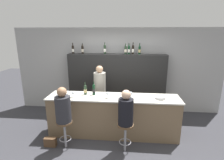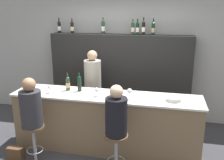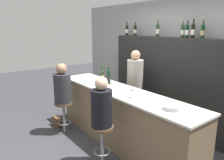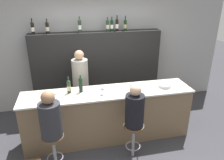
% 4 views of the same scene
% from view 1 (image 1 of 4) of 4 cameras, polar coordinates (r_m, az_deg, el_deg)
% --- Properties ---
extents(ground_plane, '(16.00, 16.00, 0.00)m').
position_cam_1_polar(ground_plane, '(4.32, 0.01, -19.24)').
color(ground_plane, '#333338').
extents(wall_back, '(6.40, 0.05, 2.60)m').
position_cam_1_polar(wall_back, '(5.48, 1.70, 3.10)').
color(wall_back, '#9E9E9E').
rests_on(wall_back, ground_plane).
extents(bar_counter, '(3.11, 0.65, 0.99)m').
position_cam_1_polar(bar_counter, '(4.33, 0.38, -11.56)').
color(bar_counter, brown).
rests_on(bar_counter, ground_plane).
extents(back_bar_cabinet, '(2.92, 0.28, 1.84)m').
position_cam_1_polar(back_bar_cabinet, '(5.35, 1.52, -1.37)').
color(back_bar_cabinet, black).
rests_on(back_bar_cabinet, ground_plane).
extents(wine_bottle_counter_0, '(0.07, 0.07, 0.30)m').
position_cam_1_polar(wine_bottle_counter_0, '(4.29, -8.70, -3.10)').
color(wine_bottle_counter_0, '#233823').
rests_on(wine_bottle_counter_0, bar_counter).
extents(wine_bottle_counter_1, '(0.07, 0.07, 0.32)m').
position_cam_1_polar(wine_bottle_counter_1, '(4.24, -5.96, -3.03)').
color(wine_bottle_counter_1, black).
rests_on(wine_bottle_counter_1, bar_counter).
extents(wine_bottle_backbar_0, '(0.07, 0.07, 0.32)m').
position_cam_1_polar(wine_bottle_backbar_0, '(5.40, -12.64, 9.78)').
color(wine_bottle_backbar_0, black).
rests_on(wine_bottle_backbar_0, back_bar_cabinet).
extents(wine_bottle_backbar_1, '(0.07, 0.07, 0.30)m').
position_cam_1_polar(wine_bottle_backbar_1, '(5.32, -9.61, 9.82)').
color(wine_bottle_backbar_1, black).
rests_on(wine_bottle_backbar_1, back_bar_cabinet).
extents(wine_bottle_backbar_2, '(0.07, 0.07, 0.33)m').
position_cam_1_polar(wine_bottle_backbar_2, '(5.19, -2.35, 10.03)').
color(wine_bottle_backbar_2, '#233823').
rests_on(wine_bottle_backbar_2, back_bar_cabinet).
extents(wine_bottle_backbar_3, '(0.07, 0.07, 0.30)m').
position_cam_1_polar(wine_bottle_backbar_3, '(5.14, 4.47, 9.85)').
color(wine_bottle_backbar_3, '#233823').
rests_on(wine_bottle_backbar_3, back_bar_cabinet).
extents(wine_bottle_backbar_4, '(0.07, 0.07, 0.31)m').
position_cam_1_polar(wine_bottle_backbar_4, '(5.14, 5.52, 9.82)').
color(wine_bottle_backbar_4, black).
rests_on(wine_bottle_backbar_4, back_bar_cabinet).
extents(wine_bottle_backbar_5, '(0.07, 0.07, 0.34)m').
position_cam_1_polar(wine_bottle_backbar_5, '(5.15, 6.85, 9.87)').
color(wine_bottle_backbar_5, black).
rests_on(wine_bottle_backbar_5, back_bar_cabinet).
extents(wine_bottle_backbar_6, '(0.07, 0.07, 0.32)m').
position_cam_1_polar(wine_bottle_backbar_6, '(5.15, 8.97, 9.70)').
color(wine_bottle_backbar_6, black).
rests_on(wine_bottle_backbar_6, back_bar_cabinet).
extents(wine_glass_0, '(0.07, 0.07, 0.13)m').
position_cam_1_polar(wine_glass_0, '(4.19, -12.57, -4.19)').
color(wine_glass_0, silver).
rests_on(wine_glass_0, bar_counter).
extents(wine_glass_1, '(0.08, 0.08, 0.15)m').
position_cam_1_polar(wine_glass_1, '(4.02, -1.38, -4.50)').
color(wine_glass_1, silver).
rests_on(wine_glass_1, bar_counter).
extents(wine_glass_2, '(0.08, 0.08, 0.17)m').
position_cam_1_polar(wine_glass_2, '(3.99, 6.16, -4.44)').
color(wine_glass_2, silver).
rests_on(wine_glass_2, bar_counter).
extents(metal_bowl, '(0.23, 0.23, 0.05)m').
position_cam_1_polar(metal_bowl, '(4.15, 15.53, -5.55)').
color(metal_bowl, '#B7B7BC').
rests_on(metal_bowl, bar_counter).
extents(bar_stool_left, '(0.34, 0.34, 0.62)m').
position_cam_1_polar(bar_stool_left, '(4.01, -15.24, -14.67)').
color(bar_stool_left, gray).
rests_on(bar_stool_left, ground_plane).
extents(guest_seated_left, '(0.32, 0.32, 0.76)m').
position_cam_1_polar(guest_seated_left, '(3.80, -15.72, -8.54)').
color(guest_seated_left, '#28282D').
rests_on(guest_seated_left, bar_stool_left).
extents(bar_stool_right, '(0.34, 0.34, 0.62)m').
position_cam_1_polar(bar_stool_right, '(3.78, 4.37, -16.04)').
color(bar_stool_right, gray).
rests_on(bar_stool_right, ground_plane).
extents(guest_seated_right, '(0.31, 0.31, 0.74)m').
position_cam_1_polar(guest_seated_right, '(3.57, 4.51, -9.74)').
color(guest_seated_right, black).
rests_on(guest_seated_right, bar_stool_right).
extents(bartender, '(0.33, 0.33, 1.58)m').
position_cam_1_polar(bartender, '(4.96, -3.96, -5.05)').
color(bartender, gray).
rests_on(bartender, ground_plane).
extents(handbag, '(0.26, 0.12, 0.20)m').
position_cam_1_polar(handbag, '(4.33, -19.49, -18.52)').
color(handbag, '#513823').
rests_on(handbag, ground_plane).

